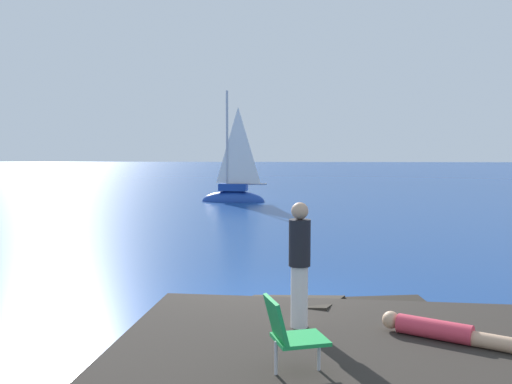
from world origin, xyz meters
TOP-DOWN VIEW (x-y plane):
  - ground_plane at (0.00, 0.00)m, footprint 160.00×160.00m
  - shore_ledge at (1.03, -3.66)m, footprint 6.05×4.78m
  - boulder_seaward at (1.91, -1.34)m, footprint 1.56×1.41m
  - boulder_inland at (0.27, -1.37)m, footprint 1.92×1.77m
  - sailboat_near at (-2.21, 18.45)m, footprint 3.28×1.36m
  - person_sunbather at (2.13, -3.35)m, footprint 1.56×1.05m
  - person_standing at (0.39, -2.89)m, footprint 0.28×0.28m
  - beach_chair at (0.24, -4.43)m, footprint 0.71×0.63m

SIDE VIEW (x-z plane):
  - ground_plane at x=0.00m, z-range 0.00..0.00m
  - boulder_seaward at x=1.91m, z-range -0.44..0.44m
  - boulder_inland at x=0.27m, z-range -0.56..0.56m
  - shore_ledge at x=1.03m, z-range 0.00..0.52m
  - sailboat_near at x=-2.21m, z-range -2.67..3.32m
  - person_sunbather at x=2.13m, z-range 0.51..0.76m
  - beach_chair at x=0.24m, z-range 0.56..1.36m
  - person_standing at x=0.39m, z-range 0.57..2.19m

